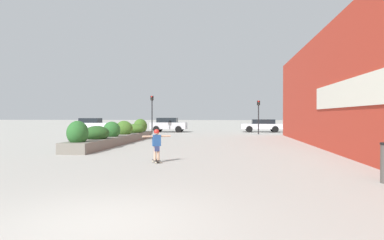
% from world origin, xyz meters
% --- Properties ---
extents(ground_plane, '(300.00, 300.00, 0.00)m').
position_xyz_m(ground_plane, '(0.00, 0.00, 0.00)').
color(ground_plane, '#A3A099').
extents(building_wall_right, '(0.67, 33.22, 6.43)m').
position_xyz_m(building_wall_right, '(7.40, 10.45, 3.21)').
color(building_wall_right, '#B23323').
rests_on(building_wall_right, ground_plane).
extents(planter_box, '(1.53, 13.34, 1.56)m').
position_xyz_m(planter_box, '(-5.05, 16.13, 0.56)').
color(planter_box, slate).
rests_on(planter_box, ground_plane).
extents(skateboard, '(0.46, 0.59, 0.10)m').
position_xyz_m(skateboard, '(-0.59, 7.29, 0.07)').
color(skateboard, black).
rests_on(skateboard, ground_plane).
extents(skateboarder, '(1.00, 0.60, 1.18)m').
position_xyz_m(skateboarder, '(-0.59, 7.29, 0.81)').
color(skateboarder, tan).
rests_on(skateboarder, skateboard).
extents(car_leftmost, '(3.96, 1.88, 1.52)m').
position_xyz_m(car_leftmost, '(13.88, 35.21, 0.79)').
color(car_leftmost, maroon).
rests_on(car_leftmost, ground_plane).
extents(car_center_left, '(4.48, 1.84, 1.42)m').
position_xyz_m(car_center_left, '(5.73, 33.06, 0.77)').
color(car_center_left, silver).
rests_on(car_center_left, ground_plane).
extents(car_center_right, '(3.94, 1.96, 1.59)m').
position_xyz_m(car_center_right, '(-4.61, 31.99, 0.84)').
color(car_center_right, '#BCBCC1').
rests_on(car_center_right, ground_plane).
extents(car_rightmost, '(4.09, 2.01, 1.54)m').
position_xyz_m(car_rightmost, '(-13.98, 33.14, 0.80)').
color(car_rightmost, silver).
rests_on(car_rightmost, ground_plane).
extents(traffic_light_left, '(0.28, 0.30, 3.83)m').
position_xyz_m(traffic_light_left, '(-5.66, 28.47, 2.58)').
color(traffic_light_left, black).
rests_on(traffic_light_left, ground_plane).
extents(traffic_light_right, '(0.28, 0.30, 3.29)m').
position_xyz_m(traffic_light_right, '(4.98, 28.51, 2.26)').
color(traffic_light_right, black).
rests_on(traffic_light_right, ground_plane).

